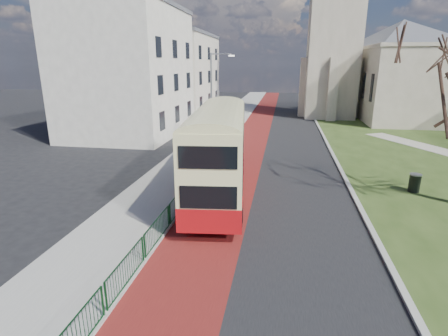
# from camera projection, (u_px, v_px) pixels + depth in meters

# --- Properties ---
(ground) EXTENTS (160.00, 160.00, 0.00)m
(ground) POSITION_uv_depth(u_px,v_px,m) (230.00, 242.00, 14.72)
(ground) COLOR black
(ground) RESTS_ON ground
(road_carriageway) EXTENTS (9.00, 120.00, 0.01)m
(road_carriageway) POSITION_uv_depth(u_px,v_px,m) (277.00, 142.00, 33.36)
(road_carriageway) COLOR black
(road_carriageway) RESTS_ON ground
(bus_lane) EXTENTS (3.40, 120.00, 0.01)m
(bus_lane) POSITION_uv_depth(u_px,v_px,m) (249.00, 141.00, 33.80)
(bus_lane) COLOR #591414
(bus_lane) RESTS_ON ground
(pavement_west) EXTENTS (4.00, 120.00, 0.12)m
(pavement_west) POSITION_uv_depth(u_px,v_px,m) (211.00, 139.00, 34.40)
(pavement_west) COLOR gray
(pavement_west) RESTS_ON ground
(kerb_west) EXTENTS (0.25, 120.00, 0.13)m
(kerb_west) POSITION_uv_depth(u_px,v_px,m) (231.00, 140.00, 34.07)
(kerb_west) COLOR #999993
(kerb_west) RESTS_ON ground
(kerb_east) EXTENTS (0.25, 80.00, 0.13)m
(kerb_east) POSITION_uv_depth(u_px,v_px,m) (325.00, 139.00, 34.49)
(kerb_east) COLOR #999993
(kerb_east) RESTS_ON ground
(pedestrian_railing) EXTENTS (0.07, 24.00, 1.12)m
(pedestrian_railing) POSITION_uv_depth(u_px,v_px,m) (187.00, 192.00, 18.82)
(pedestrian_railing) COLOR #0D3C19
(pedestrian_railing) RESTS_ON ground
(gothic_church) EXTENTS (16.38, 18.00, 40.00)m
(gothic_church) POSITION_uv_depth(u_px,v_px,m) (372.00, 16.00, 44.80)
(gothic_church) COLOR gray
(gothic_church) RESTS_ON ground
(street_block_near) EXTENTS (10.30, 14.30, 13.00)m
(street_block_near) POSITION_uv_depth(u_px,v_px,m) (129.00, 71.00, 35.90)
(street_block_near) COLOR beige
(street_block_near) RESTS_ON ground
(street_block_far) EXTENTS (10.30, 16.30, 11.50)m
(street_block_far) POSITION_uv_depth(u_px,v_px,m) (176.00, 74.00, 51.22)
(street_block_far) COLOR beige
(street_block_far) RESTS_ON ground
(streetlamp) EXTENTS (2.13, 0.18, 8.00)m
(streetlamp) POSITION_uv_depth(u_px,v_px,m) (213.00, 94.00, 31.11)
(streetlamp) COLOR gray
(streetlamp) RESTS_ON pavement_west
(bus) EXTENTS (3.95, 11.83, 4.85)m
(bus) POSITION_uv_depth(u_px,v_px,m) (219.00, 148.00, 19.17)
(bus) COLOR #9B0E12
(bus) RESTS_ON ground
(litter_bin) EXTENTS (0.75, 0.75, 1.07)m
(litter_bin) POSITION_uv_depth(u_px,v_px,m) (415.00, 183.00, 20.27)
(litter_bin) COLOR black
(litter_bin) RESTS_ON grass_green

